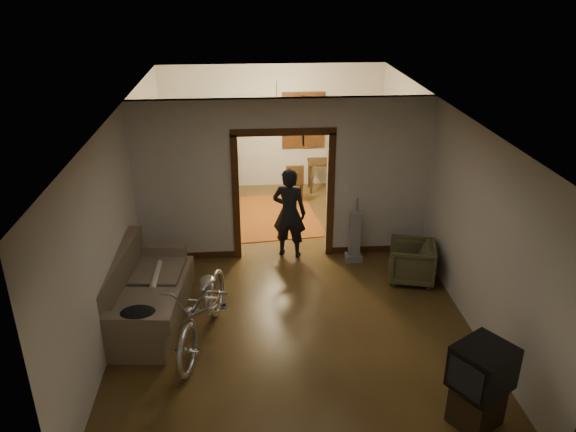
{
  "coord_description": "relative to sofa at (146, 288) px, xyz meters",
  "views": [
    {
      "loc": [
        -0.62,
        -8.17,
        4.7
      ],
      "look_at": [
        0.0,
        -0.3,
        1.2
      ],
      "focal_mm": 35.0,
      "sensor_mm": 36.0,
      "label": 1
    }
  ],
  "objects": [
    {
      "name": "locker",
      "position": [
        0.76,
        4.91,
        0.42
      ],
      "size": [
        1.01,
        0.71,
        1.83
      ],
      "primitive_type": "cube",
      "rotation": [
        0.0,
        0.0,
        -0.23
      ],
      "color": "#1D301D",
      "rests_on": "floor"
    },
    {
      "name": "vacuum",
      "position": [
        3.31,
        1.51,
        -0.03
      ],
      "size": [
        0.3,
        0.25,
        0.93
      ],
      "primitive_type": "cube",
      "rotation": [
        0.0,
        0.0,
        0.07
      ],
      "color": "gray",
      "rests_on": "floor"
    },
    {
      "name": "jacket",
      "position": [
        0.05,
        -0.91,
        0.18
      ],
      "size": [
        0.45,
        0.34,
        0.13
      ],
      "primitive_type": "ellipsoid",
      "color": "black",
      "rests_on": "sofa"
    },
    {
      "name": "chandelier",
      "position": [
        2.1,
        3.61,
        1.85
      ],
      "size": [
        0.24,
        0.24,
        0.24
      ],
      "primitive_type": "sphere",
      "color": "#FFE0A5",
      "rests_on": "ceiling"
    },
    {
      "name": "oriental_rug",
      "position": [
        2.0,
        3.51,
        -0.49
      ],
      "size": [
        1.97,
        2.46,
        0.02
      ],
      "primitive_type": "cube",
      "rotation": [
        0.0,
        0.0,
        0.1
      ],
      "color": "maroon",
      "rests_on": "floor"
    },
    {
      "name": "bicycle",
      "position": [
        0.86,
        -0.63,
        0.04
      ],
      "size": [
        1.16,
        2.17,
        1.08
      ],
      "primitive_type": "imported",
      "rotation": [
        0.0,
        0.0,
        -0.22
      ],
      "color": "silver",
      "rests_on": "floor"
    },
    {
      "name": "rolled_paper",
      "position": [
        0.1,
        0.3,
        0.03
      ],
      "size": [
        0.1,
        0.79,
        0.1
      ],
      "primitive_type": "cylinder",
      "rotation": [
        1.57,
        0.0,
        0.0
      ],
      "color": "beige",
      "rests_on": "sofa"
    },
    {
      "name": "wall_back",
      "position": [
        2.1,
        5.36,
        0.9
      ],
      "size": [
        5.0,
        0.02,
        2.8
      ],
      "primitive_type": "cube",
      "color": "beige",
      "rests_on": "floor"
    },
    {
      "name": "far_window",
      "position": [
        2.8,
        5.32,
        1.05
      ],
      "size": [
        0.98,
        0.06,
        1.28
      ],
      "primitive_type": "cube",
      "color": "black",
      "rests_on": "wall_back"
    },
    {
      "name": "floor",
      "position": [
        2.1,
        1.11,
        -0.5
      ],
      "size": [
        5.0,
        8.5,
        0.01
      ],
      "primitive_type": "cube",
      "color": "#3D2A13",
      "rests_on": "ground"
    },
    {
      "name": "armchair",
      "position": [
        4.11,
        0.78,
        -0.17
      ],
      "size": [
        0.88,
        0.86,
        0.66
      ],
      "primitive_type": "imported",
      "rotation": [
        0.0,
        0.0,
        -1.83
      ],
      "color": "#4A4829",
      "rests_on": "floor"
    },
    {
      "name": "sofa",
      "position": [
        0.0,
        0.0,
        0.0
      ],
      "size": [
        1.19,
        2.25,
        0.99
      ],
      "primitive_type": "cube",
      "rotation": [
        0.0,
        0.0,
        -0.1
      ],
      "color": "brown",
      "rests_on": "floor"
    },
    {
      "name": "tv_stand",
      "position": [
        3.96,
        -2.38,
        -0.28
      ],
      "size": [
        0.65,
        0.63,
        0.44
      ],
      "primitive_type": "cube",
      "rotation": [
        0.0,
        0.0,
        0.57
      ],
      "color": "black",
      "rests_on": "floor"
    },
    {
      "name": "desk_chair",
      "position": [
        2.52,
        4.36,
        -0.07
      ],
      "size": [
        0.39,
        0.39,
        0.86
      ],
      "primitive_type": "cube",
      "rotation": [
        0.0,
        0.0,
        0.03
      ],
      "color": "#312110",
      "rests_on": "floor"
    },
    {
      "name": "light_switch",
      "position": [
        3.15,
        1.78,
        0.75
      ],
      "size": [
        0.08,
        0.01,
        0.12
      ],
      "primitive_type": "cube",
      "color": "silver",
      "rests_on": "partition_wall"
    },
    {
      "name": "partition_wall",
      "position": [
        2.1,
        1.86,
        0.9
      ],
      "size": [
        5.0,
        0.14,
        2.8
      ],
      "primitive_type": "cube",
      "color": "beige",
      "rests_on": "floor"
    },
    {
      "name": "globe",
      "position": [
        0.76,
        4.91,
        1.44
      ],
      "size": [
        0.27,
        0.27,
        0.27
      ],
      "primitive_type": "sphere",
      "color": "#1E5972",
      "rests_on": "locker"
    },
    {
      "name": "person",
      "position": [
        2.2,
        1.81,
        0.32
      ],
      "size": [
        0.69,
        0.56,
        1.63
      ],
      "primitive_type": "imported",
      "rotation": [
        0.0,
        0.0,
        2.82
      ],
      "color": "black",
      "rests_on": "floor"
    },
    {
      "name": "door_casing",
      "position": [
        2.1,
        1.86,
        0.6
      ],
      "size": [
        1.74,
        0.2,
        2.32
      ],
      "primitive_type": "cube",
      "color": "#3D200D",
      "rests_on": "floor"
    },
    {
      "name": "wall_right",
      "position": [
        4.6,
        1.11,
        0.9
      ],
      "size": [
        0.02,
        8.5,
        2.8
      ],
      "primitive_type": "cube",
      "color": "beige",
      "rests_on": "floor"
    },
    {
      "name": "wall_left",
      "position": [
        -0.4,
        1.11,
        0.9
      ],
      "size": [
        0.02,
        8.5,
        2.8
      ],
      "primitive_type": "cube",
      "color": "beige",
      "rests_on": "floor"
    },
    {
      "name": "ceiling",
      "position": [
        2.1,
        1.11,
        2.3
      ],
      "size": [
        5.0,
        8.5,
        0.01
      ],
      "primitive_type": "cube",
      "color": "white",
      "rests_on": "floor"
    },
    {
      "name": "desk",
      "position": [
        3.35,
        4.93,
        -0.15
      ],
      "size": [
        1.02,
        0.71,
        0.69
      ],
      "primitive_type": "cube",
      "rotation": [
        0.0,
        0.0,
        -0.21
      ],
      "color": "#312110",
      "rests_on": "floor"
    },
    {
      "name": "crt_tv",
      "position": [
        3.96,
        -2.38,
        0.26
      ],
      "size": [
        0.78,
        0.76,
        0.51
      ],
      "primitive_type": "cube",
      "rotation": [
        0.0,
        0.0,
        0.57
      ],
      "color": "black",
      "rests_on": "tv_stand"
    }
  ]
}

